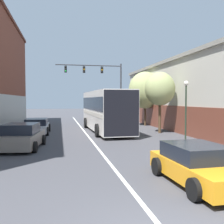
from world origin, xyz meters
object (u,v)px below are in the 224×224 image
object	(u,v)px
bus	(106,109)
street_tree_near	(160,89)
street_tree_far	(145,90)
parked_car_left_mid	(37,126)
traffic_signal_gantry	(101,79)
hatchback_foreground	(199,165)
street_lamp	(186,108)
parked_car_left_near	(22,137)

from	to	relation	value
bus	street_tree_near	bearing A→B (deg)	-116.49
street_tree_near	street_tree_far	xyz separation A→B (m)	(0.87, 6.36, 0.14)
parked_car_left_mid	street_tree_near	bearing A→B (deg)	-98.00
bus	traffic_signal_gantry	distance (m)	10.19
parked_car_left_mid	street_tree_far	world-z (taller)	street_tree_far
traffic_signal_gantry	hatchback_foreground	bearing A→B (deg)	-91.27
street_tree_near	traffic_signal_gantry	bearing A→B (deg)	105.32
hatchback_foreground	parked_car_left_mid	bearing A→B (deg)	21.88
street_lamp	street_tree_near	distance (m)	5.54
bus	parked_car_left_mid	size ratio (longest dim) A/B	2.42
street_tree_near	street_tree_far	distance (m)	6.42
hatchback_foreground	parked_car_left_near	bearing A→B (deg)	38.84
parked_car_left_mid	street_tree_far	bearing A→B (deg)	-65.19
traffic_signal_gantry	street_tree_near	distance (m)	12.02
traffic_signal_gantry	street_tree_far	distance (m)	6.69
parked_car_left_mid	street_tree_far	distance (m)	12.27
street_lamp	street_tree_near	world-z (taller)	street_tree_near
parked_car_left_near	traffic_signal_gantry	distance (m)	18.60
traffic_signal_gantry	street_tree_far	bearing A→B (deg)	-51.84
street_lamp	traffic_signal_gantry	bearing A→B (deg)	99.24
parked_car_left_near	traffic_signal_gantry	size ratio (longest dim) A/B	0.52
parked_car_left_near	street_tree_near	xyz separation A→B (m)	(10.21, 5.08, 2.97)
bus	traffic_signal_gantry	size ratio (longest dim) A/B	1.32
parked_car_left_near	street_lamp	size ratio (longest dim) A/B	1.06
parked_car_left_near	street_tree_far	distance (m)	16.23
hatchback_foreground	traffic_signal_gantry	world-z (taller)	traffic_signal_gantry
parked_car_left_mid	street_lamp	bearing A→B (deg)	-124.99
street_lamp	street_tree_far	size ratio (longest dim) A/B	0.68
street_tree_far	parked_car_left_mid	bearing A→B (deg)	-155.97
traffic_signal_gantry	street_lamp	world-z (taller)	traffic_signal_gantry
street_lamp	street_tree_far	distance (m)	11.87
parked_car_left_near	bus	bearing A→B (deg)	-33.54
bus	parked_car_left_near	bearing A→B (deg)	137.60
parked_car_left_mid	street_lamp	world-z (taller)	street_lamp
hatchback_foreground	parked_car_left_mid	world-z (taller)	hatchback_foreground
parked_car_left_near	street_lamp	world-z (taller)	street_lamp
parked_car_left_near	street_tree_far	world-z (taller)	street_tree_far
parked_car_left_mid	traffic_signal_gantry	bearing A→B (deg)	-33.63
parked_car_left_mid	traffic_signal_gantry	xyz separation A→B (m)	(6.81, 9.93, 4.75)
bus	street_lamp	xyz separation A→B (m)	(3.80, -7.27, 0.26)
street_tree_near	street_tree_far	world-z (taller)	street_tree_far
street_tree_near	parked_car_left_near	bearing A→B (deg)	-153.53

